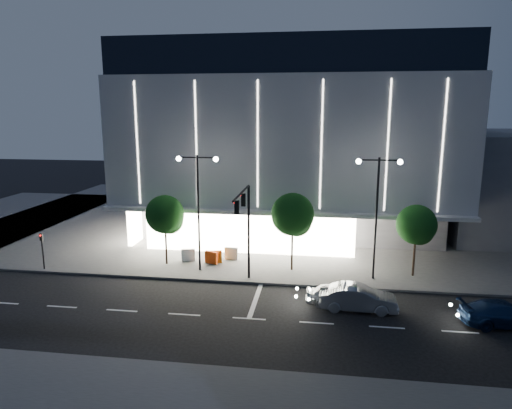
{
  "coord_description": "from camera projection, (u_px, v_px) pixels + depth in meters",
  "views": [
    {
      "loc": [
        5.95,
        -26.44,
        12.18
      ],
      "look_at": [
        1.08,
        7.96,
        5.0
      ],
      "focal_mm": 32.0,
      "sensor_mm": 36.0,
      "label": 1
    }
  ],
  "objects": [
    {
      "name": "museum",
      "position": [
        293.0,
        138.0,
        48.26
      ],
      "size": [
        30.0,
        25.8,
        18.0
      ],
      "color": "#4C4C51",
      "rests_on": "ground"
    },
    {
      "name": "barrier_c",
      "position": [
        215.0,
        257.0,
        36.63
      ],
      "size": [
        1.13,
        0.55,
        1.0
      ],
      "primitive_type": "cube",
      "rotation": [
        0.0,
        0.0,
        0.29
      ],
      "color": "orange",
      "rests_on": "sidewalk_museum"
    },
    {
      "name": "street_lamp_east",
      "position": [
        377.0,
        200.0,
        32.16
      ],
      "size": [
        3.16,
        0.36,
        9.0
      ],
      "color": "black",
      "rests_on": "ground"
    },
    {
      "name": "ground",
      "position": [
        222.0,
        306.0,
        28.92
      ],
      "size": [
        160.0,
        160.0,
        0.0
      ],
      "primitive_type": "plane",
      "color": "black",
      "rests_on": "ground"
    },
    {
      "name": "barrier_a",
      "position": [
        211.0,
        257.0,
        36.44
      ],
      "size": [
        1.11,
        0.64,
        1.0
      ],
      "primitive_type": "cube",
      "rotation": [
        0.0,
        0.0,
        -0.38
      ],
      "color": "#DB3E0C",
      "rests_on": "sidewalk_museum"
    },
    {
      "name": "car_second",
      "position": [
        358.0,
        298.0,
        28.24
      ],
      "size": [
        4.81,
        1.77,
        1.57
      ],
      "primitive_type": "imported",
      "rotation": [
        0.0,
        0.0,
        1.55
      ],
      "color": "#9A9DA1",
      "rests_on": "ground"
    },
    {
      "name": "tree_right",
      "position": [
        417.0,
        227.0,
        33.15
      ],
      "size": [
        2.91,
        2.91,
        5.51
      ],
      "color": "black",
      "rests_on": "ground"
    },
    {
      "name": "barrier_d",
      "position": [
        231.0,
        253.0,
        37.52
      ],
      "size": [
        1.12,
        0.36,
        1.0
      ],
      "primitive_type": "cube",
      "rotation": [
        0.0,
        0.0,
        -0.1
      ],
      "color": "beige",
      "rests_on": "sidewalk_museum"
    },
    {
      "name": "barrier_b",
      "position": [
        188.0,
        255.0,
        37.08
      ],
      "size": [
        1.13,
        0.51,
        1.0
      ],
      "primitive_type": "cube",
      "rotation": [
        0.0,
        0.0,
        0.25
      ],
      "color": "white",
      "rests_on": "sidewalk_museum"
    },
    {
      "name": "ped_signal_far",
      "position": [
        42.0,
        247.0,
        34.95
      ],
      "size": [
        0.22,
        0.24,
        3.0
      ],
      "color": "black",
      "rests_on": "ground"
    },
    {
      "name": "traffic_mast",
      "position": [
        245.0,
        218.0,
        31.0
      ],
      "size": [
        0.33,
        5.89,
        7.07
      ],
      "color": "black",
      "rests_on": "ground"
    },
    {
      "name": "car_lead",
      "position": [
        336.0,
        295.0,
        28.95
      ],
      "size": [
        3.95,
        1.76,
        1.32
      ],
      "primitive_type": "imported",
      "rotation": [
        0.0,
        0.0,
        1.52
      ],
      "color": "#919498",
      "rests_on": "ground"
    },
    {
      "name": "street_lamp_west",
      "position": [
        198.0,
        196.0,
        33.94
      ],
      "size": [
        3.16,
        0.36,
        9.0
      ],
      "color": "black",
      "rests_on": "ground"
    },
    {
      "name": "car_third",
      "position": [
        504.0,
        314.0,
        26.24
      ],
      "size": [
        5.15,
        2.66,
        1.43
      ],
      "primitive_type": "imported",
      "rotation": [
        0.0,
        0.0,
        1.71
      ],
      "color": "navy",
      "rests_on": "ground"
    },
    {
      "name": "tree_mid",
      "position": [
        293.0,
        217.0,
        34.29
      ],
      "size": [
        3.25,
        3.25,
        6.15
      ],
      "color": "black",
      "rests_on": "ground"
    },
    {
      "name": "tree_left",
      "position": [
        165.0,
        216.0,
        35.73
      ],
      "size": [
        3.02,
        3.02,
        5.72
      ],
      "color": "black",
      "rests_on": "ground"
    },
    {
      "name": "sidewalk_museum",
      "position": [
        310.0,
        220.0,
        51.49
      ],
      "size": [
        70.0,
        40.0,
        0.15
      ],
      "primitive_type": "cube",
      "color": "#474747",
      "rests_on": "ground"
    }
  ]
}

